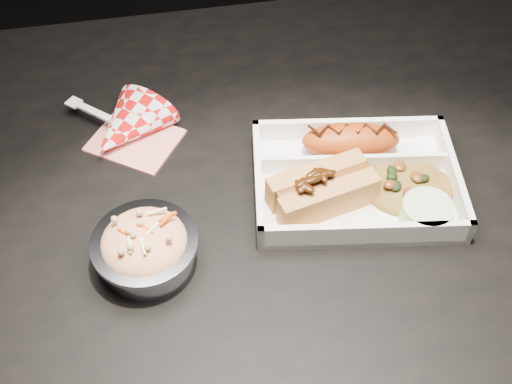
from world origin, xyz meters
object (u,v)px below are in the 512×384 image
food_tray (355,182)px  foil_coleslaw_cup (145,246)px  fried_pastry (351,140)px  hotdog (322,188)px  dining_table (277,227)px  napkin_fork (126,128)px

food_tray → foil_coleslaw_cup: size_ratio=2.29×
fried_pastry → hotdog: size_ratio=0.93×
dining_table → foil_coleslaw_cup: foil_coleslaw_cup is taller
food_tray → foil_coleslaw_cup: (-0.26, -0.06, 0.02)m
hotdog → food_tray: bearing=9.3°
dining_table → fried_pastry: fried_pastry is taller
dining_table → napkin_fork: bearing=147.0°
hotdog → foil_coleslaw_cup: (-0.22, -0.04, -0.00)m
dining_table → hotdog: (0.04, -0.04, 0.12)m
fried_pastry → hotdog: hotdog is taller
fried_pastry → napkin_fork: (-0.28, 0.09, -0.01)m
dining_table → hotdog: size_ratio=8.87×
dining_table → foil_coleslaw_cup: 0.23m
dining_table → food_tray: (0.09, -0.02, 0.10)m
foil_coleslaw_cup → fried_pastry: bearing=23.6°
foil_coleslaw_cup → hotdog: bearing=11.7°
fried_pastry → dining_table: bearing=-162.8°
food_tray → napkin_fork: 0.31m
fried_pastry → napkin_fork: size_ratio=0.79×
foil_coleslaw_cup → napkin_fork: 0.21m
dining_table → fried_pastry: 0.16m
dining_table → hotdog: 0.14m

